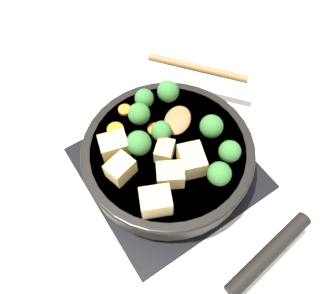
% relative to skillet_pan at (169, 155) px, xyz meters
% --- Properties ---
extents(ground_plane, '(2.40, 2.40, 0.00)m').
position_rel_skillet_pan_xyz_m(ground_plane, '(-0.00, 0.00, -0.06)').
color(ground_plane, silver).
extents(front_burner_grate, '(0.31, 0.31, 0.03)m').
position_rel_skillet_pan_xyz_m(front_burner_grate, '(-0.00, 0.00, -0.05)').
color(front_burner_grate, black).
rests_on(front_burner_grate, ground_plane).
extents(skillet_pan, '(0.31, 0.42, 0.05)m').
position_rel_skillet_pan_xyz_m(skillet_pan, '(0.00, 0.00, 0.00)').
color(skillet_pan, black).
rests_on(skillet_pan, front_burner_grate).
extents(wooden_spoon, '(0.22, 0.21, 0.02)m').
position_rel_skillet_pan_xyz_m(wooden_spoon, '(0.10, 0.08, 0.03)').
color(wooden_spoon, olive).
rests_on(wooden_spoon, skillet_pan).
extents(tofu_cube_center_large, '(0.06, 0.05, 0.04)m').
position_rel_skillet_pan_xyz_m(tofu_cube_center_large, '(-0.03, -0.05, 0.04)').
color(tofu_cube_center_large, '#DBB770').
rests_on(tofu_cube_center_large, skillet_pan).
extents(tofu_cube_near_handle, '(0.05, 0.05, 0.03)m').
position_rel_skillet_pan_xyz_m(tofu_cube_near_handle, '(-0.10, -0.00, 0.04)').
color(tofu_cube_near_handle, '#DBB770').
rests_on(tofu_cube_near_handle, skillet_pan).
extents(tofu_cube_east_chunk, '(0.05, 0.06, 0.04)m').
position_rel_skillet_pan_xyz_m(tofu_cube_east_chunk, '(0.01, -0.05, 0.04)').
color(tofu_cube_east_chunk, '#DBB770').
rests_on(tofu_cube_east_chunk, skillet_pan).
extents(tofu_cube_west_chunk, '(0.06, 0.05, 0.04)m').
position_rel_skillet_pan_xyz_m(tofu_cube_west_chunk, '(-0.08, 0.05, 0.04)').
color(tofu_cube_west_chunk, '#DBB770').
rests_on(tofu_cube_west_chunk, skillet_pan).
extents(tofu_cube_back_piece, '(0.06, 0.06, 0.04)m').
position_rel_skillet_pan_xyz_m(tofu_cube_back_piece, '(-0.08, -0.08, 0.04)').
color(tofu_cube_back_piece, '#DBB770').
rests_on(tofu_cube_back_piece, skillet_pan).
extents(tofu_cube_front_piece, '(0.05, 0.05, 0.03)m').
position_rel_skillet_pan_xyz_m(tofu_cube_front_piece, '(-0.01, -0.01, 0.04)').
color(tofu_cube_front_piece, '#DBB770').
rests_on(tofu_cube_front_piece, skillet_pan).
extents(broccoli_floret_near_spoon, '(0.04, 0.04, 0.04)m').
position_rel_skillet_pan_xyz_m(broccoli_floret_near_spoon, '(0.01, 0.10, 0.05)').
color(broccoli_floret_near_spoon, '#709956').
rests_on(broccoli_floret_near_spoon, skillet_pan).
extents(broccoli_floret_center_top, '(0.04, 0.04, 0.05)m').
position_rel_skillet_pan_xyz_m(broccoli_floret_center_top, '(-0.05, 0.02, 0.05)').
color(broccoli_floret_center_top, '#709956').
rests_on(broccoli_floret_center_top, skillet_pan).
extents(broccoli_floret_east_rim, '(0.04, 0.04, 0.05)m').
position_rel_skillet_pan_xyz_m(broccoli_floret_east_rim, '(0.08, -0.02, 0.05)').
color(broccoli_floret_east_rim, '#709956').
rests_on(broccoli_floret_east_rim, skillet_pan).
extents(broccoli_floret_west_rim, '(0.04, 0.04, 0.05)m').
position_rel_skillet_pan_xyz_m(broccoli_floret_west_rim, '(0.07, -0.08, 0.05)').
color(broccoli_floret_west_rim, '#709956').
rests_on(broccoli_floret_west_rim, skillet_pan).
extents(broccoli_floret_north_edge, '(0.04, 0.04, 0.05)m').
position_rel_skillet_pan_xyz_m(broccoli_floret_north_edge, '(-0.01, 0.08, 0.05)').
color(broccoli_floret_north_edge, '#709956').
rests_on(broccoli_floret_north_edge, skillet_pan).
extents(broccoli_floret_south_cluster, '(0.04, 0.04, 0.05)m').
position_rel_skillet_pan_xyz_m(broccoli_floret_south_cluster, '(0.06, 0.09, 0.05)').
color(broccoli_floret_south_cluster, '#709956').
rests_on(broccoli_floret_south_cluster, skillet_pan).
extents(broccoli_floret_mid_floret, '(0.04, 0.04, 0.05)m').
position_rel_skillet_pan_xyz_m(broccoli_floret_mid_floret, '(0.03, -0.10, 0.05)').
color(broccoli_floret_mid_floret, '#709956').
rests_on(broccoli_floret_mid_floret, skillet_pan).
extents(broccoli_floret_small_inner, '(0.04, 0.04, 0.04)m').
position_rel_skillet_pan_xyz_m(broccoli_floret_small_inner, '(-0.00, 0.02, 0.05)').
color(broccoli_floret_small_inner, '#709956').
rests_on(broccoli_floret_small_inner, skillet_pan).
extents(carrot_slice_orange_thin, '(0.03, 0.03, 0.01)m').
position_rel_skillet_pan_xyz_m(carrot_slice_orange_thin, '(-0.00, 0.05, 0.03)').
color(carrot_slice_orange_thin, orange).
rests_on(carrot_slice_orange_thin, skillet_pan).
extents(carrot_slice_near_center, '(0.03, 0.03, 0.01)m').
position_rel_skillet_pan_xyz_m(carrot_slice_near_center, '(-0.06, 0.09, 0.03)').
color(carrot_slice_near_center, orange).
rests_on(carrot_slice_near_center, skillet_pan).
extents(carrot_slice_edge_slice, '(0.02, 0.02, 0.01)m').
position_rel_skillet_pan_xyz_m(carrot_slice_edge_slice, '(-0.02, 0.12, 0.03)').
color(carrot_slice_edge_slice, orange).
rests_on(carrot_slice_edge_slice, skillet_pan).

